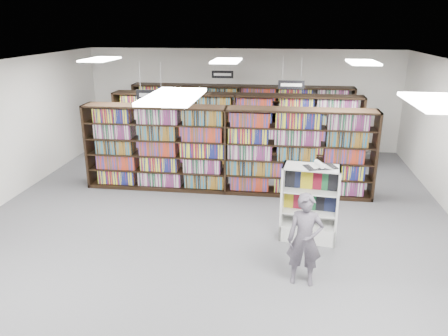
# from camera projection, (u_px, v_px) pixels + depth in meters

# --- Properties ---
(floor) EXTENTS (12.00, 12.00, 0.00)m
(floor) POSITION_uv_depth(u_px,v_px,m) (214.00, 226.00, 9.01)
(floor) COLOR #4B4B50
(floor) RESTS_ON ground
(ceiling) EXTENTS (10.00, 12.00, 0.10)m
(ceiling) POSITION_uv_depth(u_px,v_px,m) (213.00, 68.00, 7.99)
(ceiling) COLOR white
(ceiling) RESTS_ON wall_back
(wall_back) EXTENTS (10.00, 0.10, 3.20)m
(wall_back) POSITION_uv_depth(u_px,v_px,m) (242.00, 100.00, 14.14)
(wall_back) COLOR silver
(wall_back) RESTS_ON ground
(bookshelf_row_near) EXTENTS (7.00, 0.60, 2.10)m
(bookshelf_row_near) POSITION_uv_depth(u_px,v_px,m) (226.00, 150.00, 10.56)
(bookshelf_row_near) COLOR black
(bookshelf_row_near) RESTS_ON floor
(bookshelf_row_mid) EXTENTS (7.00, 0.60, 2.10)m
(bookshelf_row_mid) POSITION_uv_depth(u_px,v_px,m) (235.00, 131.00, 12.44)
(bookshelf_row_mid) COLOR black
(bookshelf_row_mid) RESTS_ON floor
(bookshelf_row_far) EXTENTS (7.00, 0.60, 2.10)m
(bookshelf_row_far) POSITION_uv_depth(u_px,v_px,m) (241.00, 118.00, 14.03)
(bookshelf_row_far) COLOR black
(bookshelf_row_far) RESTS_ON floor
(aisle_sign_left) EXTENTS (0.65, 0.02, 0.80)m
(aisle_sign_left) POSITION_uv_depth(u_px,v_px,m) (151.00, 94.00, 9.33)
(aisle_sign_left) COLOR #B2B2B7
(aisle_sign_left) RESTS_ON ceiling
(aisle_sign_right) EXTENTS (0.65, 0.02, 0.80)m
(aisle_sign_right) POSITION_uv_depth(u_px,v_px,m) (291.00, 84.00, 10.84)
(aisle_sign_right) COLOR #B2B2B7
(aisle_sign_right) RESTS_ON ceiling
(aisle_sign_center) EXTENTS (0.65, 0.02, 0.80)m
(aisle_sign_center) POSITION_uv_depth(u_px,v_px,m) (223.00, 74.00, 12.97)
(aisle_sign_center) COLOR #B2B2B7
(aisle_sign_center) RESTS_ON ceiling
(troffer_front_center) EXTENTS (0.60, 1.20, 0.04)m
(troffer_front_center) POSITION_uv_depth(u_px,v_px,m) (173.00, 96.00, 5.19)
(troffer_front_center) COLOR white
(troffer_front_center) RESTS_ON ceiling
(troffer_front_right) EXTENTS (0.60, 1.20, 0.04)m
(troffer_front_right) POSITION_uv_depth(u_px,v_px,m) (438.00, 102.00, 4.81)
(troffer_front_right) COLOR white
(troffer_front_right) RESTS_ON ceiling
(troffer_back_left) EXTENTS (0.60, 1.20, 0.04)m
(troffer_back_left) POSITION_uv_depth(u_px,v_px,m) (100.00, 59.00, 10.26)
(troffer_back_left) COLOR white
(troffer_back_left) RESTS_ON ceiling
(troffer_back_center) EXTENTS (0.60, 1.20, 0.04)m
(troffer_back_center) POSITION_uv_depth(u_px,v_px,m) (226.00, 61.00, 9.88)
(troffer_back_center) COLOR white
(troffer_back_center) RESTS_ON ceiling
(troffer_back_right) EXTENTS (0.60, 1.20, 0.04)m
(troffer_back_right) POSITION_uv_depth(u_px,v_px,m) (363.00, 62.00, 9.51)
(troffer_back_right) COLOR white
(troffer_back_right) RESTS_ON ceiling
(endcap_display) EXTENTS (1.11, 0.65, 1.48)m
(endcap_display) POSITION_uv_depth(u_px,v_px,m) (309.00, 214.00, 8.37)
(endcap_display) COLOR silver
(endcap_display) RESTS_ON floor
(open_book) EXTENTS (0.65, 0.50, 0.13)m
(open_book) POSITION_uv_depth(u_px,v_px,m) (320.00, 165.00, 7.96)
(open_book) COLOR black
(open_book) RESTS_ON endcap_display
(shopper) EXTENTS (0.58, 0.40, 1.53)m
(shopper) POSITION_uv_depth(u_px,v_px,m) (305.00, 240.00, 6.83)
(shopper) COLOR #514C57
(shopper) RESTS_ON floor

